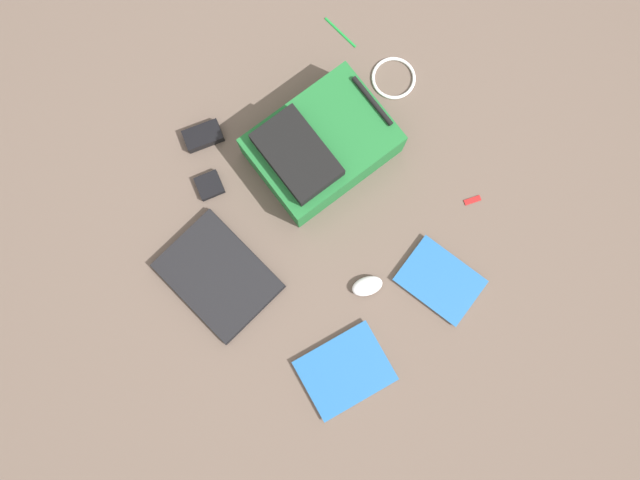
{
  "coord_description": "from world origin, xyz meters",
  "views": [
    {
      "loc": [
        0.26,
        -0.21,
        1.92
      ],
      "look_at": [
        0.04,
        -0.04,
        0.02
      ],
      "focal_mm": 33.33,
      "sensor_mm": 36.0,
      "label": 1
    }
  ],
  "objects_px": {
    "pen_black": "(340,32)",
    "laptop": "(218,276)",
    "book_comic": "(440,281)",
    "cable_coil": "(394,78)",
    "power_brick": "(203,136)",
    "usb_stick": "(473,200)",
    "book_manual": "(345,371)",
    "backpack": "(320,146)",
    "computer_mouse": "(367,286)",
    "earbud_pouch": "(209,185)"
  },
  "relations": [
    {
      "from": "pen_black",
      "to": "earbud_pouch",
      "type": "xyz_separation_m",
      "value": [
        0.17,
        -0.67,
        0.01
      ]
    },
    {
      "from": "power_brick",
      "to": "usb_stick",
      "type": "height_order",
      "value": "power_brick"
    },
    {
      "from": "book_manual",
      "to": "computer_mouse",
      "type": "bearing_deg",
      "value": 127.56
    },
    {
      "from": "backpack",
      "to": "earbud_pouch",
      "type": "height_order",
      "value": "backpack"
    },
    {
      "from": "cable_coil",
      "to": "pen_black",
      "type": "bearing_deg",
      "value": -170.05
    },
    {
      "from": "laptop",
      "to": "pen_black",
      "type": "distance_m",
      "value": 0.93
    },
    {
      "from": "backpack",
      "to": "power_brick",
      "type": "height_order",
      "value": "backpack"
    },
    {
      "from": "book_manual",
      "to": "earbud_pouch",
      "type": "relative_size",
      "value": 3.73
    },
    {
      "from": "pen_black",
      "to": "book_comic",
      "type": "bearing_deg",
      "value": -16.92
    },
    {
      "from": "computer_mouse",
      "to": "cable_coil",
      "type": "xyz_separation_m",
      "value": [
        -0.5,
        0.51,
        -0.01
      ]
    },
    {
      "from": "cable_coil",
      "to": "book_manual",
      "type": "bearing_deg",
      "value": -47.2
    },
    {
      "from": "book_comic",
      "to": "pen_black",
      "type": "height_order",
      "value": "book_comic"
    },
    {
      "from": "book_manual",
      "to": "power_brick",
      "type": "relative_size",
      "value": 2.39
    },
    {
      "from": "book_comic",
      "to": "power_brick",
      "type": "distance_m",
      "value": 0.91
    },
    {
      "from": "usb_stick",
      "to": "power_brick",
      "type": "bearing_deg",
      "value": -140.77
    },
    {
      "from": "book_comic",
      "to": "usb_stick",
      "type": "height_order",
      "value": "book_comic"
    },
    {
      "from": "cable_coil",
      "to": "power_brick",
      "type": "relative_size",
      "value": 1.21
    },
    {
      "from": "backpack",
      "to": "cable_coil",
      "type": "distance_m",
      "value": 0.37
    },
    {
      "from": "book_comic",
      "to": "backpack",
      "type": "bearing_deg",
      "value": -174.87
    },
    {
      "from": "pen_black",
      "to": "laptop",
      "type": "bearing_deg",
      "value": -62.63
    },
    {
      "from": "backpack",
      "to": "cable_coil",
      "type": "xyz_separation_m",
      "value": [
        -0.06,
        0.36,
        -0.08
      ]
    },
    {
      "from": "cable_coil",
      "to": "power_brick",
      "type": "height_order",
      "value": "power_brick"
    },
    {
      "from": "usb_stick",
      "to": "backpack",
      "type": "bearing_deg",
      "value": -144.8
    },
    {
      "from": "backpack",
      "to": "usb_stick",
      "type": "xyz_separation_m",
      "value": [
        0.43,
        0.31,
        -0.08
      ]
    },
    {
      "from": "cable_coil",
      "to": "earbud_pouch",
      "type": "bearing_deg",
      "value": -95.83
    },
    {
      "from": "earbud_pouch",
      "to": "power_brick",
      "type": "bearing_deg",
      "value": 151.12
    },
    {
      "from": "computer_mouse",
      "to": "usb_stick",
      "type": "xyz_separation_m",
      "value": [
        -0.01,
        0.45,
        -0.01
      ]
    },
    {
      "from": "book_manual",
      "to": "book_comic",
      "type": "height_order",
      "value": "same"
    },
    {
      "from": "laptop",
      "to": "cable_coil",
      "type": "distance_m",
      "value": 0.89
    },
    {
      "from": "backpack",
      "to": "laptop",
      "type": "height_order",
      "value": "backpack"
    },
    {
      "from": "backpack",
      "to": "book_comic",
      "type": "height_order",
      "value": "backpack"
    },
    {
      "from": "laptop",
      "to": "earbud_pouch",
      "type": "bearing_deg",
      "value": 149.62
    },
    {
      "from": "computer_mouse",
      "to": "backpack",
      "type": "bearing_deg",
      "value": -178.48
    },
    {
      "from": "usb_stick",
      "to": "book_manual",
      "type": "bearing_deg",
      "value": -74.88
    },
    {
      "from": "power_brick",
      "to": "earbud_pouch",
      "type": "xyz_separation_m",
      "value": [
        0.15,
        -0.08,
        -0.01
      ]
    },
    {
      "from": "book_comic",
      "to": "pen_black",
      "type": "xyz_separation_m",
      "value": [
        -0.87,
        0.27,
        -0.01
      ]
    },
    {
      "from": "power_brick",
      "to": "cable_coil",
      "type": "bearing_deg",
      "value": 70.8
    },
    {
      "from": "book_comic",
      "to": "cable_coil",
      "type": "relative_size",
      "value": 1.93
    },
    {
      "from": "earbud_pouch",
      "to": "usb_stick",
      "type": "relative_size",
      "value": 1.43
    },
    {
      "from": "computer_mouse",
      "to": "earbud_pouch",
      "type": "xyz_separation_m",
      "value": [
        -0.58,
        -0.21,
        -0.01
      ]
    },
    {
      "from": "backpack",
      "to": "cable_coil",
      "type": "height_order",
      "value": "backpack"
    },
    {
      "from": "computer_mouse",
      "to": "power_brick",
      "type": "height_order",
      "value": "computer_mouse"
    },
    {
      "from": "computer_mouse",
      "to": "usb_stick",
      "type": "height_order",
      "value": "computer_mouse"
    },
    {
      "from": "book_comic",
      "to": "cable_coil",
      "type": "distance_m",
      "value": 0.7
    },
    {
      "from": "book_manual",
      "to": "pen_black",
      "type": "bearing_deg",
      "value": 143.21
    },
    {
      "from": "backpack",
      "to": "usb_stick",
      "type": "bearing_deg",
      "value": 35.2
    },
    {
      "from": "computer_mouse",
      "to": "usb_stick",
      "type": "bearing_deg",
      "value": 111.43
    },
    {
      "from": "backpack",
      "to": "book_manual",
      "type": "height_order",
      "value": "backpack"
    },
    {
      "from": "backpack",
      "to": "earbud_pouch",
      "type": "relative_size",
      "value": 5.42
    },
    {
      "from": "backpack",
      "to": "laptop",
      "type": "distance_m",
      "value": 0.53
    }
  ]
}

